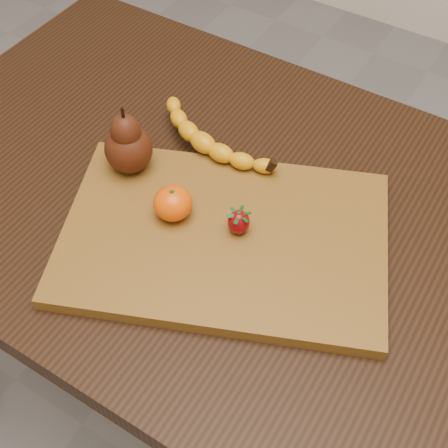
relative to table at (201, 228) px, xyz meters
The scene contains 7 objects.
ground 0.66m from the table, ahead, with size 3.50×3.50×0.00m, color slate.
table is the anchor object (origin of this frame).
cutting_board 0.16m from the table, 38.35° to the right, with size 0.45×0.30×0.02m, color brown.
banana 0.15m from the table, 117.03° to the left, with size 0.20×0.05×0.03m, color #EFA30B, non-canonical shape.
pear 0.20m from the table, 161.87° to the right, with size 0.07×0.07×0.11m, color #42190A, non-canonical shape.
mandarin 0.16m from the table, 83.47° to the right, with size 0.06×0.06×0.05m, color #F35102.
strawberry 0.18m from the table, 28.06° to the right, with size 0.03×0.03×0.04m, color maroon, non-canonical shape.
Camera 1 is at (0.37, -0.53, 1.46)m, focal length 50.00 mm.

